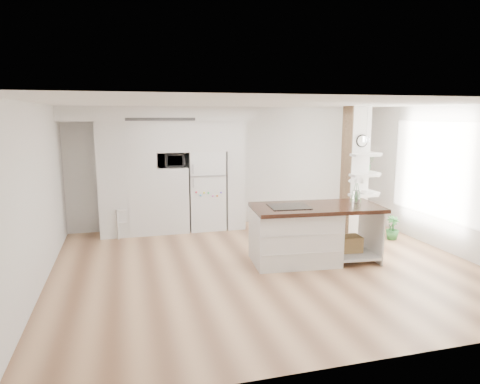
# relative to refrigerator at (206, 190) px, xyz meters

# --- Properties ---
(floor) EXTENTS (7.00, 6.00, 0.01)m
(floor) POSITION_rel_refrigerator_xyz_m (0.53, -2.68, -0.88)
(floor) COLOR tan
(floor) RESTS_ON ground
(room) EXTENTS (7.04, 6.04, 2.72)m
(room) POSITION_rel_refrigerator_xyz_m (0.53, -2.68, 0.98)
(room) COLOR white
(room) RESTS_ON ground
(cabinet_wall) EXTENTS (4.00, 0.71, 2.70)m
(cabinet_wall) POSITION_rel_refrigerator_xyz_m (-0.92, -0.01, 0.63)
(cabinet_wall) COLOR silver
(cabinet_wall) RESTS_ON floor
(refrigerator) EXTENTS (0.78, 0.69, 1.75)m
(refrigerator) POSITION_rel_refrigerator_xyz_m (0.00, 0.00, 0.00)
(refrigerator) COLOR white
(refrigerator) RESTS_ON floor
(column) EXTENTS (0.69, 0.90, 2.70)m
(column) POSITION_rel_refrigerator_xyz_m (2.90, -1.55, 0.48)
(column) COLOR silver
(column) RESTS_ON floor
(window) EXTENTS (0.00, 2.40, 2.40)m
(window) POSITION_rel_refrigerator_xyz_m (4.00, -2.38, 0.62)
(window) COLOR white
(window) RESTS_ON room
(pendant_light) EXTENTS (0.12, 0.12, 0.10)m
(pendant_light) POSITION_rel_refrigerator_xyz_m (2.23, -2.53, 1.24)
(pendant_light) COLOR white
(pendant_light) RESTS_ON room
(kitchen_island) EXTENTS (2.28, 1.24, 1.56)m
(kitchen_island) POSITION_rel_refrigerator_xyz_m (1.17, -2.63, -0.36)
(kitchen_island) COLOR silver
(kitchen_island) RESTS_ON floor
(bookshelf) EXTENTS (0.59, 0.44, 0.62)m
(bookshelf) POSITION_rel_refrigerator_xyz_m (-1.69, -0.18, -0.60)
(bookshelf) COLOR silver
(bookshelf) RESTS_ON floor
(floor_plant_a) EXTENTS (0.24, 0.19, 0.44)m
(floor_plant_a) POSITION_rel_refrigerator_xyz_m (3.52, -1.85, -0.66)
(floor_plant_a) COLOR #2F7736
(floor_plant_a) RESTS_ON floor
(floor_plant_b) EXTENTS (0.28, 0.28, 0.49)m
(floor_plant_b) POSITION_rel_refrigerator_xyz_m (3.52, -1.86, -0.63)
(floor_plant_b) COLOR #2F7736
(floor_plant_b) RESTS_ON floor
(microwave) EXTENTS (0.54, 0.37, 0.30)m
(microwave) POSITION_rel_refrigerator_xyz_m (-0.75, -0.06, 0.69)
(microwave) COLOR #2D2D2D
(microwave) RESTS_ON cabinet_wall
(shelf_plant) EXTENTS (0.27, 0.23, 0.30)m
(shelf_plant) POSITION_rel_refrigerator_xyz_m (3.15, -1.38, 0.65)
(shelf_plant) COLOR #2F7736
(shelf_plant) RESTS_ON column
(decor_bowl) EXTENTS (0.22, 0.22, 0.05)m
(decor_bowl) POSITION_rel_refrigerator_xyz_m (2.82, -1.78, 0.13)
(decor_bowl) COLOR white
(decor_bowl) RESTS_ON column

